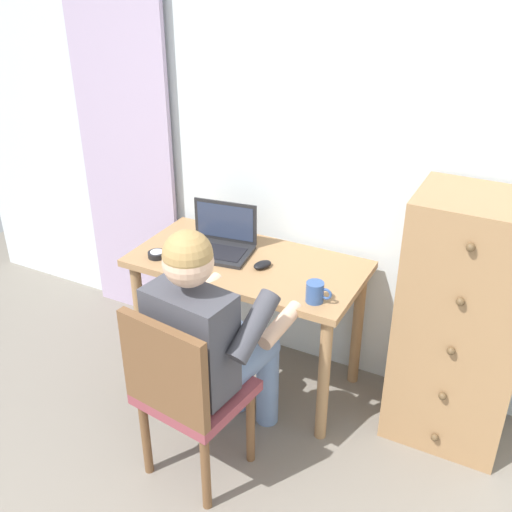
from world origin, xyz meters
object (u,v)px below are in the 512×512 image
Objects in this scene: chair at (185,390)px; person_seated at (210,333)px; coffee_mug at (315,292)px; computer_mouse at (262,265)px; dresser at (461,324)px; desk_clock at (157,254)px; desk at (248,281)px; laptop at (220,241)px.

chair is 0.73× the size of person_seated.
computer_mouse is at bearing 154.38° from coffee_mug.
desk_clock is (-1.46, -0.27, 0.13)m from dresser.
chair reaches higher than coffee_mug.
desk is 0.56m from person_seated.
desk_clock is 0.87m from coffee_mug.
dresser reaches higher than chair.
desk_clock is (-0.52, -0.15, -0.00)m from computer_mouse.
coffee_mug is at bearing -2.23° from computer_mouse.
dresser is 10.25× the size of coffee_mug.
dresser is 0.68m from coffee_mug.
coffee_mug is (0.35, 0.54, 0.28)m from chair.
dresser is at bearing 41.28° from chair.
coffee_mug is (0.44, -0.19, 0.16)m from desk.
dresser is 1.40× the size of chair.
person_seated is 0.53m from computer_mouse.
computer_mouse reaches higher than desk.
chair is at bearing -96.63° from person_seated.
desk is at bearing 97.34° from chair.
dresser is 3.30× the size of laptop.
person_seated is 3.21× the size of laptop.
chair is at bearing -47.07° from desk_clock.
person_seated is at bearing -132.50° from coffee_mug.
computer_mouse is at bearing -172.48° from dresser.
desk is 1.04m from dresser.
desk is 0.51m from coffee_mug.
person_seated is 11.97× the size of computer_mouse.
chair is 2.36× the size of laptop.
laptop is 0.66m from coffee_mug.
dresser reaches higher than computer_mouse.
person_seated is at bearing 83.37° from chair.
dresser is at bearing 25.95° from coffee_mug.
laptop is at bearing 40.71° from desk_clock.
desk_clock is at bearing 145.15° from person_seated.
person_seated is at bearing -63.35° from laptop.
dresser is 1.49m from desk_clock.
person_seated is at bearing -144.96° from dresser.
dresser reaches higher than coffee_mug.
coffee_mug is at bearing 47.50° from person_seated.
laptop reaches higher than desk.
desk_clock is at bearing 132.93° from chair.
coffee_mug is at bearing -154.05° from dresser.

